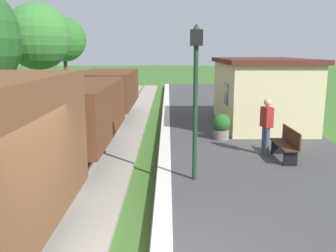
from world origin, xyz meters
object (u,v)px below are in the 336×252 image
freight_train (67,115)px  bench_down_platform (227,98)px  potted_planter (220,126)px  station_hut (259,91)px  bench_near_hut (285,144)px  tree_field_left (36,37)px  person_waiting (265,124)px  tree_field_distant (63,40)px  lamp_post_near (195,75)px

freight_train → bench_down_platform: (6.31, 10.09, -0.78)m
freight_train → potted_planter: bearing=24.9°
station_hut → bench_near_hut: station_hut is taller
bench_near_hut → tree_field_left: 16.49m
freight_train → person_waiting: size_ratio=11.35×
station_hut → bench_down_platform: station_hut is taller
station_hut → tree_field_distant: size_ratio=0.98×
bench_down_platform → bench_near_hut: bearing=-90.0°
station_hut → lamp_post_near: lamp_post_near is taller
potted_planter → tree_field_left: 13.73m
freight_train → tree_field_distant: (-5.22, 18.85, 2.68)m
freight_train → tree_field_left: tree_field_left is taller
bench_near_hut → lamp_post_near: lamp_post_near is taller
freight_train → bench_down_platform: freight_train is taller
bench_down_platform → tree_field_left: (-11.05, 1.43, 3.42)m
bench_down_platform → tree_field_distant: bearing=142.8°
freight_train → lamp_post_near: size_ratio=5.24×
person_waiting → lamp_post_near: bearing=27.4°
person_waiting → lamp_post_near: lamp_post_near is taller
potted_planter → person_waiting: bearing=-61.9°
tree_field_left → bench_down_platform: bearing=-7.4°
bench_down_platform → freight_train: bearing=-122.0°
potted_planter → lamp_post_near: (-1.24, -4.13, 2.08)m
tree_field_distant → person_waiting: bearing=-59.3°
bench_near_hut → tree_field_left: tree_field_left is taller
potted_planter → tree_field_left: (-9.52, 9.29, 3.41)m
freight_train → station_hut: 8.43m
station_hut → tree_field_distant: tree_field_distant is taller
bench_near_hut → lamp_post_near: 3.84m
bench_near_hut → bench_down_platform: (0.00, 10.34, 0.00)m
station_hut → bench_near_hut: (-0.49, -5.23, -0.93)m
lamp_post_near → bench_near_hut: bearing=31.0°
bench_down_platform → person_waiting: size_ratio=0.88×
bench_down_platform → potted_planter: size_ratio=1.64×
freight_train → tree_field_distant: 19.75m
tree_field_left → tree_field_distant: 7.35m
lamp_post_near → station_hut: bearing=64.7°
freight_train → person_waiting: (5.84, 0.26, -0.32)m
station_hut → person_waiting: bearing=-101.5°
person_waiting → tree_field_distant: 21.85m
person_waiting → potted_planter: bearing=-77.8°
station_hut → bench_down_platform: bearing=95.4°
freight_train → bench_near_hut: freight_train is taller
freight_train → tree_field_left: size_ratio=3.19×
person_waiting → tree_field_left: bearing=-62.7°
lamp_post_near → person_waiting: bearing=43.3°
bench_down_platform → tree_field_distant: size_ratio=0.25×
potted_planter → lamp_post_near: bearing=-106.7°
lamp_post_near → tree_field_left: size_ratio=0.61×
freight_train → bench_near_hut: 6.37m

